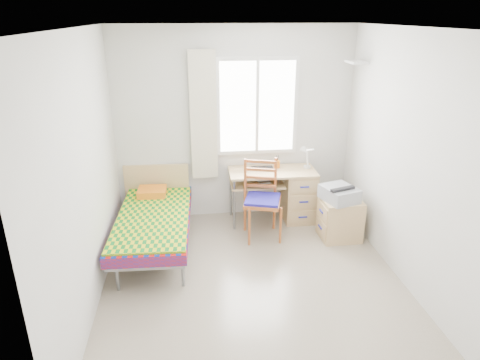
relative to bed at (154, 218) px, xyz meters
name	(u,v)px	position (x,y,z in m)	size (l,w,h in m)	color
floor	(253,282)	(1.09, -0.91, -0.39)	(3.50, 3.50, 0.00)	#BCAD93
ceiling	(257,28)	(1.09, -0.91, 2.21)	(3.50, 3.50, 0.00)	white
wall_back	(235,126)	(1.09, 0.84, 0.91)	(3.20, 3.20, 0.00)	silver
wall_left	(85,177)	(-0.51, -0.91, 0.91)	(3.50, 3.50, 0.00)	silver
wall_right	(410,163)	(2.69, -0.91, 0.91)	(3.50, 3.50, 0.00)	silver
window	(257,107)	(1.39, 0.82, 1.16)	(1.10, 0.04, 1.30)	white
curtain	(203,117)	(0.67, 0.77, 1.06)	(0.35, 0.05, 1.70)	beige
floating_shelf	(356,62)	(2.58, 0.49, 1.76)	(0.20, 0.32, 0.03)	white
bed	(154,218)	(0.00, 0.00, 0.00)	(0.94, 1.87, 0.79)	gray
desk	(294,192)	(1.88, 0.55, 0.01)	(1.18, 0.56, 0.73)	tan
chair	(263,195)	(1.36, 0.13, 0.18)	(0.54, 0.54, 1.02)	#A83F20
cabinet	(340,219)	(2.34, -0.06, -0.12)	(0.50, 0.44, 0.53)	tan
printer	(339,193)	(2.30, -0.07, 0.24)	(0.48, 0.51, 0.18)	#93969A
laptop	(263,169)	(1.44, 0.60, 0.36)	(0.30, 0.19, 0.02)	black
pen_cup	(277,164)	(1.65, 0.67, 0.40)	(0.08, 0.08, 0.10)	orange
task_lamp	(306,155)	(2.00, 0.49, 0.58)	(0.21, 0.31, 0.37)	white
book	(258,181)	(1.37, 0.54, 0.20)	(0.16, 0.22, 0.02)	gray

